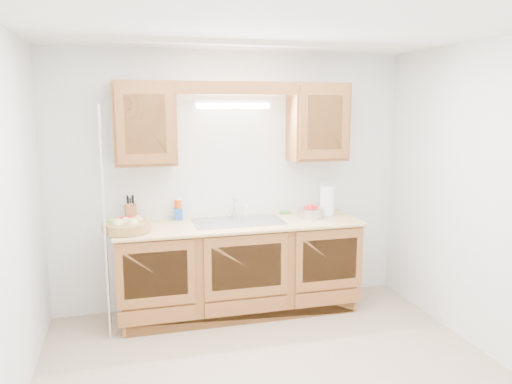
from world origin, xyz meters
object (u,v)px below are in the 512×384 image
object	(u,v)px
fruit_basket	(126,225)
paper_towel	(327,201)
knife_block	(131,214)
apple_bowl	(310,212)

from	to	relation	value
fruit_basket	paper_towel	bearing A→B (deg)	4.80
knife_block	apple_bowl	size ratio (longest dim) A/B	1.13
knife_block	paper_towel	world-z (taller)	paper_towel
paper_towel	apple_bowl	xyz separation A→B (m)	(-0.19, -0.05, -0.09)
fruit_basket	apple_bowl	bearing A→B (deg)	3.84
fruit_basket	knife_block	bearing A→B (deg)	79.97
paper_towel	apple_bowl	world-z (taller)	paper_towel
fruit_basket	apple_bowl	xyz separation A→B (m)	(1.75, 0.12, -0.00)
fruit_basket	apple_bowl	world-z (taller)	fruit_basket
fruit_basket	knife_block	distance (m)	0.27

